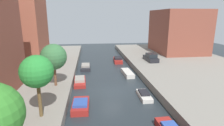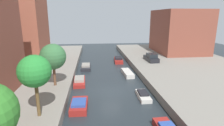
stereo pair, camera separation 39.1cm
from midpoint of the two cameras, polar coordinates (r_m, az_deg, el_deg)
name	(u,v)px [view 2 (the right image)]	position (r m, az deg, el deg)	size (l,w,h in m)	color
ground_plane	(111,91)	(23.37, 0.07, -8.88)	(84.00, 84.00, 0.00)	#232B30
quay_right	(221,83)	(28.88, 31.31, -5.39)	(20.00, 64.00, 1.00)	gray
apartment_tower_far	(13,5)	(38.13, -28.35, 15.62)	(10.00, 8.36, 20.30)	brown
low_block_right	(179,31)	(45.81, 20.41, 9.25)	(10.00, 12.28, 9.68)	brown
street_tree_1	(35,72)	(15.84, -22.40, -2.49)	(2.67, 2.67, 5.29)	brown
street_tree_2	(53,57)	(22.67, -17.51, 1.85)	(3.09, 3.09, 5.13)	brown
parked_car	(151,58)	(35.38, 12.50, 1.60)	(1.92, 4.22, 1.46)	black
moored_boat_left_2	(79,105)	(19.49, -9.67, -12.84)	(1.76, 3.40, 0.87)	maroon
moored_boat_left_3	(80,81)	(26.31, -9.71, -5.56)	(1.71, 4.23, 0.84)	maroon
moored_boat_left_4	(86,67)	(33.40, -7.83, -1.16)	(1.67, 4.18, 0.85)	#232328
moored_boat_right_2	(143,95)	(21.93, 10.23, -9.93)	(1.26, 3.21, 0.66)	beige
moored_boat_right_3	(127,73)	(29.63, 5.24, -3.18)	(1.51, 4.17, 0.64)	beige
moored_boat_right_4	(118,60)	(38.00, 2.31, 0.99)	(1.93, 4.44, 1.03)	maroon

